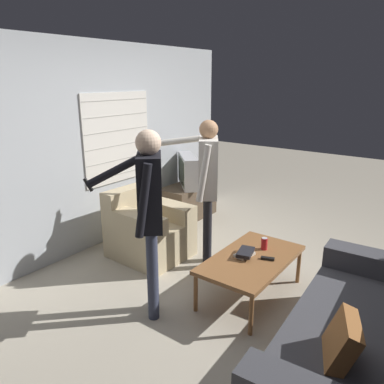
{
  "coord_description": "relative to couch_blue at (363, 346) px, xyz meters",
  "views": [
    {
      "loc": [
        -2.96,
        -1.7,
        2.11
      ],
      "look_at": [
        -0.05,
        0.45,
        1.0
      ],
      "focal_mm": 35.0,
      "sensor_mm": 36.0,
      "label": 1
    }
  ],
  "objects": [
    {
      "name": "wall_back",
      "position": [
        0.51,
        3.4,
        0.96
      ],
      "size": [
        5.2,
        0.08,
        2.55
      ],
      "color": "#ADB2B7",
      "rests_on": "ground_plane"
    },
    {
      "name": "armchair_beige",
      "position": [
        0.62,
        2.62,
        0.02
      ],
      "size": [
        0.79,
        0.88,
        0.82
      ],
      "rotation": [
        0.0,
        0.0,
        3.12
      ],
      "color": "#C6B289",
      "rests_on": "ground_plane"
    },
    {
      "name": "coffee_table",
      "position": [
        0.55,
        1.17,
        0.07
      ],
      "size": [
        1.15,
        0.66,
        0.42
      ],
      "color": "brown",
      "rests_on": "ground_plane"
    },
    {
      "name": "person_right_standing",
      "position": [
        0.84,
        1.91,
        0.76
      ],
      "size": [
        0.55,
        0.88,
        1.69
      ],
      "rotation": [
        0.0,
        0.0,
        0.59
      ],
      "color": "black",
      "rests_on": "ground_plane"
    },
    {
      "name": "book_stack",
      "position": [
        0.54,
        1.23,
        0.14
      ],
      "size": [
        0.26,
        0.19,
        0.06
      ],
      "color": "beige",
      "rests_on": "coffee_table"
    },
    {
      "name": "ground_plane",
      "position": [
        0.5,
        1.37,
        -0.32
      ],
      "size": [
        16.0,
        16.0,
        0.0
      ],
      "primitive_type": "plane",
      "color": "#B2A893"
    },
    {
      "name": "soda_can",
      "position": [
        0.79,
        1.15,
        0.17
      ],
      "size": [
        0.07,
        0.07,
        0.13
      ],
      "color": "red",
      "rests_on": "coffee_table"
    },
    {
      "name": "tv",
      "position": [
        1.95,
        3.02,
        0.44
      ],
      "size": [
        0.69,
        0.69,
        0.47
      ],
      "rotation": [
        0.0,
        0.0,
        3.93
      ],
      "color": "#B2B2B7",
      "rests_on": "tv_stand"
    },
    {
      "name": "person_left_standing",
      "position": [
        -0.26,
        1.76,
        0.77
      ],
      "size": [
        0.48,
        0.8,
        1.71
      ],
      "rotation": [
        0.0,
        0.0,
        0.72
      ],
      "color": "#33384C",
      "rests_on": "ground_plane"
    },
    {
      "name": "spare_remote",
      "position": [
        0.6,
        1.02,
        0.12
      ],
      "size": [
        0.08,
        0.14,
        0.02
      ],
      "rotation": [
        0.0,
        0.0,
        0.34
      ],
      "color": "black",
      "rests_on": "coffee_table"
    },
    {
      "name": "tv_stand",
      "position": [
        1.95,
        3.01,
        -0.05
      ],
      "size": [
        0.91,
        0.48,
        0.52
      ],
      "color": "#4C3D2D",
      "rests_on": "ground_plane"
    },
    {
      "name": "couch_blue",
      "position": [
        0.0,
        0.0,
        0.0
      ],
      "size": [
        2.11,
        1.02,
        0.86
      ],
      "rotation": [
        0.0,
        0.0,
        0.06
      ],
      "color": "#424247",
      "rests_on": "ground_plane"
    }
  ]
}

